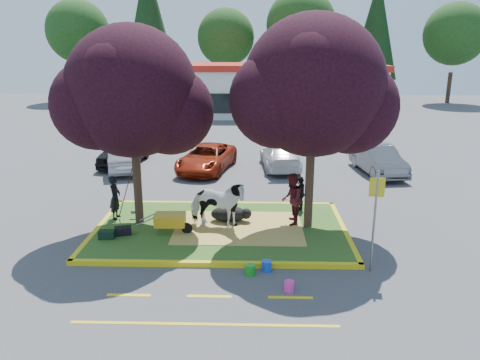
{
  "coord_description": "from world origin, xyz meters",
  "views": [
    {
      "loc": [
        1.05,
        -14.46,
        5.96
      ],
      "look_at": [
        0.63,
        0.5,
        1.64
      ],
      "focal_mm": 35.0,
      "sensor_mm": 36.0,
      "label": 1
    }
  ],
  "objects_px": {
    "calf": "(229,214)",
    "handler": "(115,197)",
    "bucket_pink": "(289,286)",
    "car_silver": "(125,156)",
    "bucket_blue": "(267,266)",
    "sign_post": "(375,209)",
    "car_black": "(124,150)",
    "wheelbarrow": "(170,220)",
    "cow": "(217,204)",
    "bucket_green": "(250,270)"
  },
  "relations": [
    {
      "from": "wheelbarrow",
      "to": "bucket_green",
      "type": "distance_m",
      "value": 3.6
    },
    {
      "from": "cow",
      "to": "bucket_pink",
      "type": "height_order",
      "value": "cow"
    },
    {
      "from": "wheelbarrow",
      "to": "bucket_blue",
      "type": "relative_size",
      "value": 5.84
    },
    {
      "from": "calf",
      "to": "bucket_blue",
      "type": "distance_m",
      "value": 3.57
    },
    {
      "from": "calf",
      "to": "bucket_green",
      "type": "height_order",
      "value": "calf"
    },
    {
      "from": "handler",
      "to": "wheelbarrow",
      "type": "height_order",
      "value": "handler"
    },
    {
      "from": "sign_post",
      "to": "bucket_green",
      "type": "xyz_separation_m",
      "value": [
        -3.3,
        -0.33,
        -1.65
      ]
    },
    {
      "from": "car_black",
      "to": "bucket_pink",
      "type": "bearing_deg",
      "value": -55.96
    },
    {
      "from": "bucket_pink",
      "to": "car_black",
      "type": "bearing_deg",
      "value": 120.45
    },
    {
      "from": "sign_post",
      "to": "car_black",
      "type": "relative_size",
      "value": 0.64
    },
    {
      "from": "cow",
      "to": "bucket_green",
      "type": "distance_m",
      "value": 3.31
    },
    {
      "from": "handler",
      "to": "wheelbarrow",
      "type": "distance_m",
      "value": 2.52
    },
    {
      "from": "bucket_pink",
      "to": "car_black",
      "type": "xyz_separation_m",
      "value": [
        -7.62,
        12.95,
        0.62
      ]
    },
    {
      "from": "bucket_pink",
      "to": "car_silver",
      "type": "xyz_separation_m",
      "value": [
        -7.26,
        11.79,
        0.56
      ]
    },
    {
      "from": "handler",
      "to": "sign_post",
      "type": "bearing_deg",
      "value": -110.83
    },
    {
      "from": "cow",
      "to": "calf",
      "type": "xyz_separation_m",
      "value": [
        0.35,
        0.58,
        -0.54
      ]
    },
    {
      "from": "calf",
      "to": "bucket_pink",
      "type": "relative_size",
      "value": 4.53
    },
    {
      "from": "bucket_green",
      "to": "wheelbarrow",
      "type": "bearing_deg",
      "value": 136.02
    },
    {
      "from": "wheelbarrow",
      "to": "car_black",
      "type": "height_order",
      "value": "car_black"
    },
    {
      "from": "sign_post",
      "to": "cow",
      "type": "bearing_deg",
      "value": 154.67
    },
    {
      "from": "cow",
      "to": "sign_post",
      "type": "xyz_separation_m",
      "value": [
        4.41,
        -2.68,
        0.84
      ]
    },
    {
      "from": "handler",
      "to": "sign_post",
      "type": "xyz_separation_m",
      "value": [
        8.0,
        -3.45,
        0.88
      ]
    },
    {
      "from": "cow",
      "to": "calf",
      "type": "height_order",
      "value": "cow"
    },
    {
      "from": "bucket_blue",
      "to": "bucket_green",
      "type": "bearing_deg",
      "value": -152.54
    },
    {
      "from": "calf",
      "to": "bucket_blue",
      "type": "relative_size",
      "value": 4.11
    },
    {
      "from": "calf",
      "to": "handler",
      "type": "relative_size",
      "value": 0.81
    },
    {
      "from": "handler",
      "to": "car_black",
      "type": "xyz_separation_m",
      "value": [
        -1.93,
        8.33,
        -0.16
      ]
    },
    {
      "from": "handler",
      "to": "car_silver",
      "type": "bearing_deg",
      "value": 14.85
    },
    {
      "from": "sign_post",
      "to": "car_black",
      "type": "bearing_deg",
      "value": 136.06
    },
    {
      "from": "bucket_pink",
      "to": "bucket_blue",
      "type": "distance_m",
      "value": 1.21
    },
    {
      "from": "wheelbarrow",
      "to": "bucket_green",
      "type": "height_order",
      "value": "wheelbarrow"
    },
    {
      "from": "calf",
      "to": "car_black",
      "type": "height_order",
      "value": "car_black"
    },
    {
      "from": "cow",
      "to": "handler",
      "type": "bearing_deg",
      "value": 86.71
    },
    {
      "from": "sign_post",
      "to": "bucket_blue",
      "type": "bearing_deg",
      "value": -172.05
    },
    {
      "from": "bucket_pink",
      "to": "bucket_blue",
      "type": "relative_size",
      "value": 0.91
    },
    {
      "from": "bucket_green",
      "to": "car_black",
      "type": "xyz_separation_m",
      "value": [
        -6.63,
        12.11,
        0.61
      ]
    },
    {
      "from": "handler",
      "to": "bucket_pink",
      "type": "relative_size",
      "value": 5.61
    },
    {
      "from": "bucket_green",
      "to": "bucket_blue",
      "type": "height_order",
      "value": "bucket_blue"
    },
    {
      "from": "calf",
      "to": "wheelbarrow",
      "type": "distance_m",
      "value": 2.13
    },
    {
      "from": "sign_post",
      "to": "bucket_pink",
      "type": "bearing_deg",
      "value": -147.07
    },
    {
      "from": "car_silver",
      "to": "handler",
      "type": "bearing_deg",
      "value": 88.16
    },
    {
      "from": "cow",
      "to": "bucket_blue",
      "type": "bearing_deg",
      "value": -141.95
    },
    {
      "from": "cow",
      "to": "car_silver",
      "type": "relative_size",
      "value": 0.45
    },
    {
      "from": "calf",
      "to": "handler",
      "type": "bearing_deg",
      "value": 159.18
    },
    {
      "from": "wheelbarrow",
      "to": "car_black",
      "type": "distance_m",
      "value": 10.45
    },
    {
      "from": "handler",
      "to": "car_black",
      "type": "distance_m",
      "value": 8.55
    },
    {
      "from": "bucket_green",
      "to": "bucket_pink",
      "type": "xyz_separation_m",
      "value": [
        0.99,
        -0.84,
        -0.01
      ]
    },
    {
      "from": "wheelbarrow",
      "to": "sign_post",
      "type": "distance_m",
      "value": 6.36
    },
    {
      "from": "calf",
      "to": "wheelbarrow",
      "type": "xyz_separation_m",
      "value": [
        -1.81,
        -1.11,
        0.19
      ]
    },
    {
      "from": "calf",
      "to": "sign_post",
      "type": "relative_size",
      "value": 0.43
    }
  ]
}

